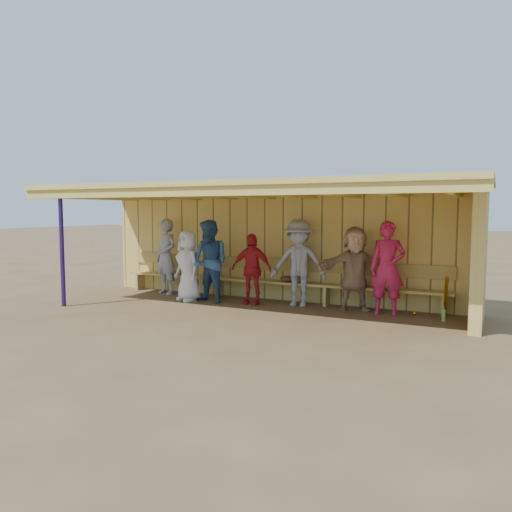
{
  "coord_description": "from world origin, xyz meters",
  "views": [
    {
      "loc": [
        4.5,
        -8.84,
        1.99
      ],
      "look_at": [
        0.0,
        0.35,
        1.05
      ],
      "focal_mm": 35.0,
      "sensor_mm": 36.0,
      "label": 1
    }
  ],
  "objects_px": {
    "player_c": "(210,261)",
    "bench": "(271,277)",
    "player_e": "(299,263)",
    "player_d": "(251,269)",
    "player_b": "(188,266)",
    "player_a": "(166,256)",
    "player_f": "(355,269)",
    "player_g": "(387,268)"
  },
  "relations": [
    {
      "from": "player_c",
      "to": "bench",
      "type": "distance_m",
      "value": 1.4
    },
    {
      "from": "player_c",
      "to": "player_e",
      "type": "height_order",
      "value": "player_e"
    },
    {
      "from": "player_d",
      "to": "player_e",
      "type": "bearing_deg",
      "value": 7.78
    },
    {
      "from": "player_d",
      "to": "bench",
      "type": "height_order",
      "value": "player_d"
    },
    {
      "from": "player_e",
      "to": "player_b",
      "type": "bearing_deg",
      "value": -178.71
    },
    {
      "from": "player_a",
      "to": "player_f",
      "type": "bearing_deg",
      "value": 18.96
    },
    {
      "from": "player_f",
      "to": "player_e",
      "type": "bearing_deg",
      "value": 155.75
    },
    {
      "from": "player_d",
      "to": "player_g",
      "type": "distance_m",
      "value": 2.82
    },
    {
      "from": "player_a",
      "to": "player_b",
      "type": "bearing_deg",
      "value": -9.85
    },
    {
      "from": "player_a",
      "to": "player_b",
      "type": "xyz_separation_m",
      "value": [
        0.97,
        -0.54,
        -0.13
      ]
    },
    {
      "from": "player_e",
      "to": "player_d",
      "type": "bearing_deg",
      "value": -175.89
    },
    {
      "from": "player_b",
      "to": "player_e",
      "type": "xyz_separation_m",
      "value": [
        2.4,
        0.54,
        0.13
      ]
    },
    {
      "from": "player_d",
      "to": "player_f",
      "type": "height_order",
      "value": "player_f"
    },
    {
      "from": "player_b",
      "to": "player_e",
      "type": "bearing_deg",
      "value": 36.87
    },
    {
      "from": "player_a",
      "to": "player_c",
      "type": "xyz_separation_m",
      "value": [
        1.52,
        -0.5,
        -0.0
      ]
    },
    {
      "from": "player_a",
      "to": "bench",
      "type": "bearing_deg",
      "value": 25.64
    },
    {
      "from": "player_c",
      "to": "bench",
      "type": "height_order",
      "value": "player_c"
    },
    {
      "from": "player_f",
      "to": "player_b",
      "type": "bearing_deg",
      "value": 164.24
    },
    {
      "from": "player_d",
      "to": "bench",
      "type": "relative_size",
      "value": 0.2
    },
    {
      "from": "player_b",
      "to": "player_d",
      "type": "relative_size",
      "value": 1.03
    },
    {
      "from": "bench",
      "to": "player_g",
      "type": "bearing_deg",
      "value": -9.09
    },
    {
      "from": "player_a",
      "to": "player_g",
      "type": "bearing_deg",
      "value": 17.73
    },
    {
      "from": "bench",
      "to": "player_e",
      "type": "bearing_deg",
      "value": -21.77
    },
    {
      "from": "player_b",
      "to": "player_f",
      "type": "height_order",
      "value": "player_f"
    },
    {
      "from": "player_b",
      "to": "player_e",
      "type": "height_order",
      "value": "player_e"
    },
    {
      "from": "bench",
      "to": "player_f",
      "type": "bearing_deg",
      "value": -8.9
    },
    {
      "from": "player_d",
      "to": "player_f",
      "type": "relative_size",
      "value": 0.9
    },
    {
      "from": "bench",
      "to": "player_b",
      "type": "bearing_deg",
      "value": -152.77
    },
    {
      "from": "player_b",
      "to": "player_c",
      "type": "height_order",
      "value": "player_c"
    },
    {
      "from": "player_c",
      "to": "player_g",
      "type": "xyz_separation_m",
      "value": [
        3.69,
        0.39,
        0.0
      ]
    },
    {
      "from": "player_f",
      "to": "player_a",
      "type": "bearing_deg",
      "value": 155.75
    },
    {
      "from": "player_b",
      "to": "bench",
      "type": "relative_size",
      "value": 0.2
    },
    {
      "from": "player_d",
      "to": "player_a",
      "type": "bearing_deg",
      "value": 166.04
    },
    {
      "from": "player_c",
      "to": "player_g",
      "type": "distance_m",
      "value": 3.71
    },
    {
      "from": "player_g",
      "to": "player_d",
      "type": "bearing_deg",
      "value": 176.37
    },
    {
      "from": "player_f",
      "to": "player_g",
      "type": "bearing_deg",
      "value": -33.93
    },
    {
      "from": "player_a",
      "to": "player_f",
      "type": "distance_m",
      "value": 4.56
    },
    {
      "from": "player_a",
      "to": "player_g",
      "type": "height_order",
      "value": "same"
    },
    {
      "from": "player_d",
      "to": "bench",
      "type": "bearing_deg",
      "value": 62.74
    },
    {
      "from": "player_a",
      "to": "player_e",
      "type": "height_order",
      "value": "player_e"
    },
    {
      "from": "player_f",
      "to": "player_d",
      "type": "bearing_deg",
      "value": 162.81
    },
    {
      "from": "player_e",
      "to": "player_f",
      "type": "bearing_deg",
      "value": -11.29
    }
  ]
}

